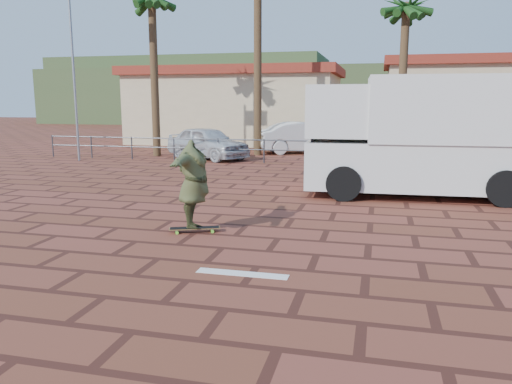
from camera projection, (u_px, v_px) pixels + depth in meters
ground at (222, 248)px, 8.77m from camera, size 120.00×120.00×0.00m
paint_stripe at (242, 274)px, 7.46m from camera, size 1.40×0.22×0.01m
guardrail at (312, 148)px, 20.11m from camera, size 24.06×0.06×1.00m
flagpole at (75, 50)px, 20.76m from camera, size 1.30×0.10×8.00m
palm_far_left at (152, 3)px, 22.20m from camera, size 2.40×2.40×8.25m
palm_center at (406, 12)px, 21.60m from camera, size 2.40×2.40×7.75m
building_west at (237, 105)px, 30.78m from camera, size 12.60×7.60×4.50m
building_east at (475, 101)px, 29.35m from camera, size 10.60×6.60×5.00m
hill_front at (357, 97)px, 55.98m from camera, size 70.00×18.00×6.00m
hill_back at (192, 90)px, 66.71m from camera, size 35.00×14.00×8.00m
longboard at (195, 228)px, 9.79m from camera, size 1.00×0.57×0.10m
skateboarder at (194, 184)px, 9.64m from camera, size 0.81×2.17×1.73m
campervan at (425, 134)px, 13.37m from camera, size 6.25×2.92×3.18m
car_silver at (207, 143)px, 22.19m from camera, size 4.48×3.54×1.43m
car_white at (304, 137)px, 24.62m from camera, size 4.89×3.46×1.53m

